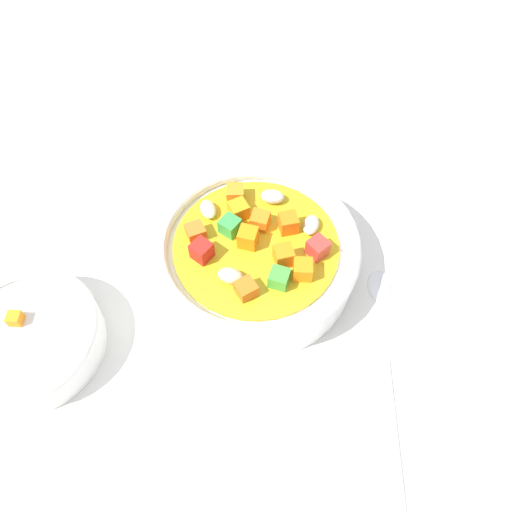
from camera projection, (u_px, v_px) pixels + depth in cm
name	position (u px, v px, depth cm)	size (l,w,h in cm)	color
ground_plane	(256.00, 274.00, 51.67)	(140.00, 140.00, 2.00)	silver
soup_bowl_main	(256.00, 253.00, 48.40)	(20.07, 20.07, 6.41)	white
spoon	(386.00, 339.00, 46.19)	(23.12, 4.40, 0.89)	silver
side_bowl_small	(28.00, 338.00, 44.52)	(13.33, 13.33, 4.21)	white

